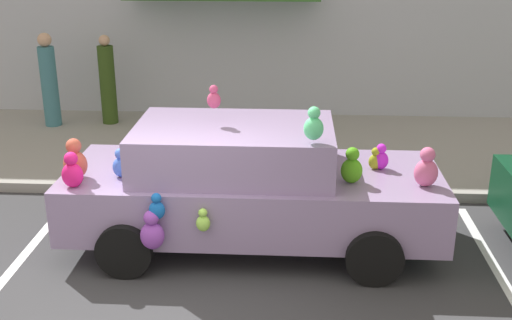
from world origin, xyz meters
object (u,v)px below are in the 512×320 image
Objects in this scene: plush_covered_car at (247,185)px; pedestrian_near_shopfront at (108,82)px; teddy_bear_on_sidewalk at (313,151)px; pedestrian_by_lamp at (49,82)px.

plush_covered_car is 2.64× the size of pedestrian_near_shopfront.
teddy_bear_on_sidewalk is 4.64m from pedestrian_near_shopfront.
pedestrian_near_shopfront is at bearing 123.08° from plush_covered_car.
pedestrian_near_shopfront is (-3.01, 4.62, 0.15)m from plush_covered_car.
teddy_bear_on_sidewalk is (0.86, 2.11, -0.29)m from plush_covered_car.
plush_covered_car is at bearing -112.23° from teddy_bear_on_sidewalk.
teddy_bear_on_sidewalk is at bearing 67.77° from plush_covered_car.
pedestrian_by_lamp is (-1.05, -0.23, 0.05)m from pedestrian_near_shopfront.
pedestrian_near_shopfront reaches higher than teddy_bear_on_sidewalk.
pedestrian_by_lamp reaches higher than pedestrian_near_shopfront.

